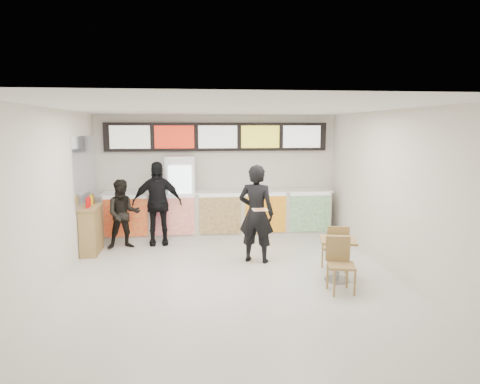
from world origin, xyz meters
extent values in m
plane|color=beige|center=(0.00, 0.00, 0.00)|extent=(7.00, 7.00, 0.00)
plane|color=white|center=(0.00, 0.00, 3.00)|extent=(7.00, 7.00, 0.00)
plane|color=silver|center=(0.00, 3.50, 1.50)|extent=(6.00, 0.00, 6.00)
plane|color=silver|center=(-3.00, 0.00, 1.50)|extent=(0.00, 7.00, 7.00)
plane|color=silver|center=(3.00, 0.00, 1.50)|extent=(0.00, 7.00, 7.00)
cube|color=silver|center=(0.00, 3.10, 0.55)|extent=(5.50, 0.70, 1.10)
cube|color=silver|center=(0.00, 3.10, 1.12)|extent=(5.56, 0.76, 0.04)
cube|color=red|center=(-2.20, 2.72, 0.61)|extent=(0.99, 0.02, 0.90)
cube|color=#E23277|center=(-1.10, 2.72, 0.61)|extent=(0.99, 0.02, 0.90)
cube|color=brown|center=(0.00, 2.72, 0.61)|extent=(0.99, 0.02, 0.90)
cube|color=yellow|center=(1.10, 2.72, 0.61)|extent=(0.99, 0.02, 0.90)
cube|color=#238C43|center=(2.20, 2.72, 0.61)|extent=(0.99, 0.02, 0.90)
cube|color=black|center=(0.00, 3.42, 2.45)|extent=(5.50, 0.12, 0.70)
cube|color=silver|center=(-2.12, 3.35, 2.45)|extent=(0.95, 0.02, 0.55)
cube|color=red|center=(-1.06, 3.35, 2.45)|extent=(0.95, 0.02, 0.55)
cube|color=white|center=(0.00, 3.35, 2.45)|extent=(0.95, 0.02, 0.55)
cube|color=yellow|center=(1.06, 3.35, 2.45)|extent=(0.95, 0.02, 0.55)
cube|color=white|center=(2.12, 3.35, 2.45)|extent=(0.95, 0.02, 0.55)
cube|color=white|center=(-0.93, 3.12, 1.00)|extent=(0.70, 0.65, 2.00)
cube|color=white|center=(-0.93, 2.78, 1.05)|extent=(0.54, 0.02, 1.50)
cylinder|color=#18841E|center=(-1.14, 2.82, 0.45)|extent=(0.07, 0.07, 0.22)
cylinder|color=#FF5B15|center=(-1.00, 2.82, 0.45)|extent=(0.07, 0.07, 0.22)
cylinder|color=red|center=(-0.86, 2.82, 0.45)|extent=(0.07, 0.07, 0.22)
cylinder|color=#1767AD|center=(-0.72, 2.82, 0.45)|extent=(0.07, 0.07, 0.22)
cylinder|color=#FF5B15|center=(-1.14, 2.82, 0.83)|extent=(0.07, 0.07, 0.22)
cylinder|color=red|center=(-1.00, 2.82, 0.83)|extent=(0.07, 0.07, 0.22)
cylinder|color=#1767AD|center=(-0.86, 2.82, 0.83)|extent=(0.07, 0.07, 0.22)
cylinder|color=#18841E|center=(-0.72, 2.82, 0.83)|extent=(0.07, 0.07, 0.22)
cylinder|color=red|center=(-1.14, 2.82, 1.21)|extent=(0.07, 0.07, 0.22)
cylinder|color=#1767AD|center=(-1.00, 2.82, 1.21)|extent=(0.07, 0.07, 0.22)
cylinder|color=#18841E|center=(-0.86, 2.82, 1.21)|extent=(0.07, 0.07, 0.22)
cylinder|color=#FF5B15|center=(-0.72, 2.82, 1.21)|extent=(0.07, 0.07, 0.22)
cylinder|color=#1767AD|center=(-1.14, 2.82, 1.59)|extent=(0.07, 0.07, 0.22)
cylinder|color=#18841E|center=(-1.00, 2.82, 1.59)|extent=(0.07, 0.07, 0.22)
cylinder|color=#FF5B15|center=(-0.86, 2.82, 1.59)|extent=(0.07, 0.07, 0.22)
cylinder|color=red|center=(-0.72, 2.82, 1.59)|extent=(0.07, 0.07, 0.22)
cube|color=#B2B7BF|center=(-2.99, 2.45, 1.75)|extent=(0.01, 2.00, 1.50)
imported|color=black|center=(0.60, 1.00, 0.98)|extent=(0.84, 0.71, 1.96)
imported|color=black|center=(-2.19, 2.30, 0.77)|extent=(0.85, 0.72, 1.55)
imported|color=black|center=(-1.46, 2.55, 0.96)|extent=(1.16, 0.55, 1.92)
cube|color=beige|center=(0.60, 0.55, 1.15)|extent=(0.28, 0.28, 0.01)
cone|color=#CC7233|center=(0.60, 0.55, 1.16)|extent=(0.36, 0.36, 0.02)
cube|color=#A6824C|center=(1.85, -0.25, 0.73)|extent=(0.72, 0.72, 0.04)
cylinder|color=gray|center=(1.85, -0.25, 0.36)|extent=(0.08, 0.08, 0.72)
cylinder|color=gray|center=(1.85, -0.25, 0.02)|extent=(0.44, 0.44, 0.03)
cube|color=#A6824C|center=(1.73, -0.79, 0.45)|extent=(0.51, 0.51, 0.04)
cube|color=#A6824C|center=(1.73, -0.60, 0.68)|extent=(0.40, 0.12, 0.42)
cube|color=#A6824C|center=(1.98, 0.29, 0.45)|extent=(0.51, 0.51, 0.04)
cube|color=#A6824C|center=(1.98, 0.10, 0.68)|extent=(0.40, 0.12, 0.42)
cube|color=#A6824C|center=(-2.82, 2.00, 0.49)|extent=(0.33, 0.87, 0.98)
cube|color=#A6824C|center=(-2.82, 2.00, 1.00)|extent=(0.37, 0.91, 0.04)
cylinder|color=red|center=(-2.82, 1.76, 1.12)|extent=(0.07, 0.07, 0.20)
cylinder|color=red|center=(-2.82, 1.94, 1.12)|extent=(0.07, 0.07, 0.20)
cylinder|color=yellow|center=(-2.82, 2.13, 1.12)|extent=(0.07, 0.07, 0.20)
cylinder|color=brown|center=(-2.82, 2.30, 1.12)|extent=(0.07, 0.07, 0.20)
camera|label=1|loc=(-0.70, -7.24, 2.68)|focal=32.00mm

